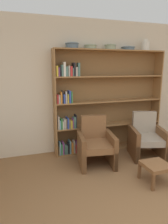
% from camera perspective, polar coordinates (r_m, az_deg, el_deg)
% --- Properties ---
extents(wall_back, '(12.00, 0.06, 2.75)m').
position_cam_1_polar(wall_back, '(4.39, 3.53, 7.21)').
color(wall_back, beige).
rests_on(wall_back, ground).
extents(bookshelf, '(2.41, 0.30, 2.14)m').
position_cam_1_polar(bookshelf, '(4.30, 4.74, 2.44)').
color(bookshelf, olive).
rests_on(bookshelf, ground).
extents(bowl_sage, '(0.27, 0.27, 0.10)m').
position_cam_1_polar(bowl_sage, '(4.03, -3.45, 18.48)').
color(bowl_sage, slate).
rests_on(bowl_sage, bookshelf).
extents(bowl_copper, '(0.26, 0.26, 0.08)m').
position_cam_1_polar(bowl_copper, '(4.14, 1.83, 18.18)').
color(bowl_copper, gray).
rests_on(bowl_copper, bookshelf).
extents(bowl_olive, '(0.24, 0.24, 0.10)m').
position_cam_1_polar(bowl_olive, '(4.30, 7.50, 18.01)').
color(bowl_olive, gray).
rests_on(bowl_olive, bookshelf).
extents(bowl_slate, '(0.28, 0.28, 0.07)m').
position_cam_1_polar(bowl_slate, '(4.49, 12.49, 17.37)').
color(bowl_slate, slate).
rests_on(bowl_slate, bookshelf).
extents(vase_tall, '(0.17, 0.17, 0.24)m').
position_cam_1_polar(vase_tall, '(4.72, 17.16, 17.67)').
color(vase_tall, silver).
rests_on(vase_tall, bookshelf).
extents(armchair_leather, '(0.74, 0.77, 0.88)m').
position_cam_1_polar(armchair_leather, '(3.80, 3.32, -9.11)').
color(armchair_leather, brown).
rests_on(armchair_leather, ground).
extents(armchair_cushioned, '(0.80, 0.83, 0.88)m').
position_cam_1_polar(armchair_cushioned, '(4.30, 17.41, -7.04)').
color(armchair_cushioned, brown).
rests_on(armchair_cushioned, ground).
extents(footstool, '(0.40, 0.40, 0.32)m').
position_cam_1_polar(footstool, '(3.43, 19.95, -14.52)').
color(footstool, brown).
rests_on(footstool, ground).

